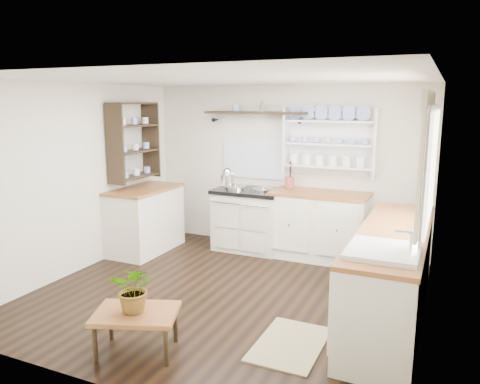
% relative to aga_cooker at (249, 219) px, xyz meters
% --- Properties ---
extents(floor, '(4.00, 3.80, 0.01)m').
position_rel_aga_cooker_xyz_m(floor, '(0.40, -1.57, -0.44)').
color(floor, black).
rests_on(floor, ground).
extents(wall_back, '(4.00, 0.02, 2.30)m').
position_rel_aga_cooker_xyz_m(wall_back, '(0.40, 0.33, 0.71)').
color(wall_back, beige).
rests_on(wall_back, ground).
extents(wall_right, '(0.02, 3.80, 2.30)m').
position_rel_aga_cooker_xyz_m(wall_right, '(2.40, -1.57, 0.71)').
color(wall_right, beige).
rests_on(wall_right, ground).
extents(wall_left, '(0.02, 3.80, 2.30)m').
position_rel_aga_cooker_xyz_m(wall_left, '(-1.60, -1.57, 0.71)').
color(wall_left, beige).
rests_on(wall_left, ground).
extents(ceiling, '(4.00, 3.80, 0.01)m').
position_rel_aga_cooker_xyz_m(ceiling, '(0.40, -1.57, 1.86)').
color(ceiling, white).
rests_on(ceiling, wall_back).
extents(window, '(0.08, 1.55, 1.22)m').
position_rel_aga_cooker_xyz_m(window, '(2.35, -1.42, 1.12)').
color(window, white).
rests_on(window, wall_right).
extents(aga_cooker, '(0.97, 0.67, 0.90)m').
position_rel_aga_cooker_xyz_m(aga_cooker, '(0.00, 0.00, 0.00)').
color(aga_cooker, beige).
rests_on(aga_cooker, floor).
extents(back_cabinets, '(1.27, 0.63, 0.90)m').
position_rel_aga_cooker_xyz_m(back_cabinets, '(1.00, 0.03, 0.02)').
color(back_cabinets, '#EEE5CE').
rests_on(back_cabinets, floor).
extents(right_cabinets, '(0.62, 2.43, 0.90)m').
position_rel_aga_cooker_xyz_m(right_cabinets, '(2.10, -1.47, 0.02)').
color(right_cabinets, '#EEE5CE').
rests_on(right_cabinets, floor).
extents(belfast_sink, '(0.55, 0.60, 0.45)m').
position_rel_aga_cooker_xyz_m(belfast_sink, '(2.10, -2.22, 0.36)').
color(belfast_sink, white).
rests_on(belfast_sink, right_cabinets).
extents(left_cabinets, '(0.62, 1.13, 0.90)m').
position_rel_aga_cooker_xyz_m(left_cabinets, '(-1.30, -0.67, 0.02)').
color(left_cabinets, '#EEE5CE').
rests_on(left_cabinets, floor).
extents(plate_rack, '(1.20, 0.22, 0.90)m').
position_rel_aga_cooker_xyz_m(plate_rack, '(1.05, 0.29, 1.11)').
color(plate_rack, white).
rests_on(plate_rack, wall_back).
extents(high_shelf, '(1.50, 0.29, 0.16)m').
position_rel_aga_cooker_xyz_m(high_shelf, '(0.00, 0.21, 1.47)').
color(high_shelf, black).
rests_on(high_shelf, wall_back).
extents(left_shelving, '(0.28, 0.80, 1.05)m').
position_rel_aga_cooker_xyz_m(left_shelving, '(-1.44, -0.67, 1.11)').
color(left_shelving, black).
rests_on(left_shelving, wall_left).
extents(kettle, '(0.19, 0.19, 0.23)m').
position_rel_aga_cooker_xyz_m(kettle, '(-0.28, -0.12, 0.61)').
color(kettle, silver).
rests_on(kettle, aga_cooker).
extents(utensil_crock, '(0.13, 0.13, 0.15)m').
position_rel_aga_cooker_xyz_m(utensil_crock, '(0.55, 0.11, 0.55)').
color(utensil_crock, brown).
rests_on(utensil_crock, back_cabinets).
extents(center_table, '(0.80, 0.69, 0.37)m').
position_rel_aga_cooker_xyz_m(center_table, '(0.25, -2.97, -0.12)').
color(center_table, brown).
rests_on(center_table, floor).
extents(potted_plant, '(0.44, 0.41, 0.41)m').
position_rel_aga_cooker_xyz_m(potted_plant, '(0.25, -2.97, 0.13)').
color(potted_plant, '#3F7233').
rests_on(potted_plant, center_table).
extents(floor_rug, '(0.55, 0.85, 0.02)m').
position_rel_aga_cooker_xyz_m(floor_rug, '(1.39, -2.33, -0.43)').
color(floor_rug, olive).
rests_on(floor_rug, floor).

